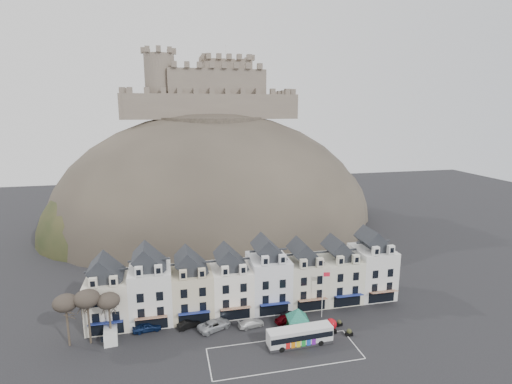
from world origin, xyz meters
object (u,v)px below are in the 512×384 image
flagpole (323,291)px  car_black (189,324)px  car_silver (215,325)px  car_maroon (286,319)px  bus (300,335)px  red_buoy (331,325)px  car_navy (147,327)px  car_white (251,323)px  bus_shelter (298,314)px  car_charcoal (292,316)px  white_van (111,333)px

flagpole → car_black: (-22.49, 1.65, -4.16)m
car_black → car_silver: car_silver is taller
car_maroon → bus: bearing=165.3°
car_maroon → car_silver: bearing=71.4°
red_buoy → car_navy: size_ratio=0.48×
car_silver → car_white: car_silver is taller
bus_shelter → car_white: 8.08m
flagpole → car_black: size_ratio=2.18×
bus_shelter → flagpole: (5.76, 3.80, 1.50)m
bus → car_navy: (-22.64, 9.12, -0.78)m
bus → car_charcoal: 7.38m
car_navy → car_maroon: bearing=-103.5°
car_navy → car_charcoal: 23.82m
bus → car_navy: 24.43m
car_silver → car_white: size_ratio=1.25×
bus → bus_shelter: 3.67m
car_black → bus_shelter: bearing=-128.0°
car_silver → car_charcoal: size_ratio=1.42×
car_white → car_maroon: (5.97, 0.00, 0.03)m
car_white → car_black: bearing=66.8°
bus → car_white: bearing=130.1°
red_buoy → car_charcoal: 7.03m
bus_shelter → white_van: size_ratio=1.43×
car_black → car_charcoal: car_charcoal is taller
white_van → car_charcoal: 29.10m
car_navy → car_white: bearing=-105.7°
car_black → car_silver: size_ratio=0.70×
bus → car_black: bus is taller
bus_shelter → white_van: bearing=176.8°
bus_shelter → car_charcoal: (0.37, 4.09, -2.66)m
white_van → car_maroon: (27.89, -1.25, -0.36)m
bus_shelter → car_white: bus_shelter is taller
flagpole → car_charcoal: (-5.39, 0.29, -4.16)m
bus_shelter → car_charcoal: 4.89m
car_navy → flagpole: bearing=-101.4°
flagpole → car_navy: (-29.13, 2.17, -4.02)m
flagpole → car_maroon: flagpole is taller
bus_shelter → car_black: bus_shelter is taller
bus_shelter → car_silver: bearing=168.3°
car_black → red_buoy: bearing=-125.8°
car_white → bus_shelter: bearing=-129.0°
car_silver → bus: bearing=-145.9°
flagpole → car_charcoal: 6.81m
bus_shelter → car_maroon: size_ratio=1.70×
bus → car_white: (-6.07, 6.62, -0.93)m
red_buoy → car_white: 12.92m
bus → car_maroon: size_ratio=2.59×
white_van → car_charcoal: (29.09, -0.63, -0.39)m
flagpole → car_navy: flagpole is taller
white_van → flagpole: bearing=-7.6°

